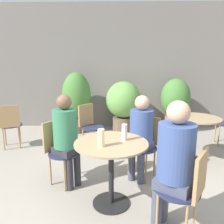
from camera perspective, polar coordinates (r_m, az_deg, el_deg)
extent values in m
plane|color=gray|center=(2.59, 4.02, -25.17)|extent=(20.00, 20.00, 0.00)
cube|color=slate|center=(5.50, 2.59, 11.55)|extent=(10.00, 0.06, 3.00)
cylinder|color=black|center=(2.74, -0.21, -22.57)|extent=(0.43, 0.43, 0.01)
cylinder|color=black|center=(2.55, -0.22, -15.86)|extent=(0.06, 0.06, 0.71)
cylinder|color=#997F5B|center=(2.39, -0.22, -8.15)|extent=(0.81, 0.81, 0.02)
cylinder|color=black|center=(3.97, 20.25, -11.73)|extent=(0.43, 0.43, 0.01)
cylinder|color=black|center=(3.84, 20.66, -6.76)|extent=(0.06, 0.06, 0.71)
cylinder|color=#997F5B|center=(3.74, 21.08, -1.46)|extent=(0.77, 0.77, 0.02)
cylinder|color=#232847|center=(2.23, 16.76, -18.95)|extent=(0.41, 0.41, 0.02)
cylinder|color=#9E7A4C|center=(2.43, 20.74, -22.62)|extent=(0.02, 0.02, 0.43)
cylinder|color=#9E7A4C|center=(2.28, 11.69, -24.57)|extent=(0.02, 0.02, 0.43)
cylinder|color=#9E7A4C|center=(2.49, 14.33, -21.24)|extent=(0.02, 0.02, 0.43)
cube|color=#9E7A4C|center=(2.09, 22.13, -14.98)|extent=(0.22, 0.31, 0.40)
cylinder|color=#232847|center=(3.11, 7.87, -9.26)|extent=(0.41, 0.41, 0.02)
cylinder|color=#9E7A4C|center=(3.25, 11.01, -12.61)|extent=(0.02, 0.02, 0.43)
cylinder|color=#9E7A4C|center=(3.36, 6.75, -11.65)|extent=(0.02, 0.02, 0.43)
cylinder|color=#9E7A4C|center=(3.03, 8.88, -14.46)|extent=(0.02, 0.02, 0.43)
cylinder|color=#9E7A4C|center=(3.14, 4.37, -13.32)|extent=(0.02, 0.02, 0.43)
cube|color=#9E7A4C|center=(3.19, 9.51, -4.69)|extent=(0.31, 0.22, 0.40)
cylinder|color=#232847|center=(2.97, -12.36, -10.46)|extent=(0.41, 0.41, 0.02)
cylinder|color=#9E7A4C|center=(3.23, -12.06, -12.82)|extent=(0.02, 0.02, 0.43)
cylinder|color=#9E7A4C|center=(3.08, -15.80, -14.38)|extent=(0.02, 0.02, 0.43)
cylinder|color=#9E7A4C|center=(3.06, -8.50, -14.20)|extent=(0.02, 0.02, 0.43)
cylinder|color=#9E7A4C|center=(2.89, -12.28, -15.99)|extent=(0.02, 0.02, 0.43)
cube|color=#9E7A4C|center=(3.03, -14.95, -5.89)|extent=(0.22, 0.31, 0.40)
cylinder|color=#232847|center=(4.60, -24.88, -3.16)|extent=(0.41, 0.41, 0.02)
cylinder|color=#9E7A4C|center=(4.55, -26.45, -6.41)|extent=(0.02, 0.02, 0.43)
cylinder|color=#9E7A4C|center=(4.52, -23.07, -6.20)|extent=(0.02, 0.02, 0.43)
cylinder|color=#9E7A4C|center=(4.80, -26.10, -5.42)|extent=(0.02, 0.02, 0.43)
cylinder|color=#9E7A4C|center=(4.78, -22.90, -5.22)|extent=(0.02, 0.02, 0.43)
cube|color=#9E7A4C|center=(4.37, -25.33, -1.11)|extent=(0.34, 0.15, 0.40)
cylinder|color=#232847|center=(4.04, -4.97, -4.06)|extent=(0.41, 0.41, 0.02)
cylinder|color=#9E7A4C|center=(4.29, -4.88, -6.20)|extent=(0.02, 0.02, 0.43)
cylinder|color=#9E7A4C|center=(4.12, -7.57, -7.07)|extent=(0.02, 0.02, 0.43)
cylinder|color=#9E7A4C|center=(4.11, -2.25, -7.00)|extent=(0.02, 0.02, 0.43)
cylinder|color=#9E7A4C|center=(3.93, -4.94, -7.96)|extent=(0.02, 0.02, 0.43)
cube|color=#9E7A4C|center=(4.12, -6.82, -0.75)|extent=(0.25, 0.29, 0.40)
cylinder|color=#9E7A4C|center=(4.72, 26.11, -5.73)|extent=(0.02, 0.02, 0.43)
cylinder|color=#9E7A4C|center=(4.96, 25.34, -4.79)|extent=(0.02, 0.02, 0.43)
cylinder|color=#42475B|center=(2.45, 13.07, -21.78)|extent=(0.10, 0.10, 0.42)
cylinder|color=#42475B|center=(2.33, 11.57, -23.61)|extent=(0.10, 0.10, 0.42)
cube|color=#42475B|center=(2.21, 15.83, -17.39)|extent=(0.42, 0.41, 0.10)
cylinder|color=#384C84|center=(2.07, 16.33, -9.91)|extent=(0.33, 0.33, 0.52)
sphere|color=tan|center=(1.97, 16.97, -0.08)|extent=(0.21, 0.21, 0.21)
cylinder|color=#42475B|center=(3.10, 5.18, -13.78)|extent=(0.09, 0.09, 0.42)
cylinder|color=#42475B|center=(3.04, 7.57, -14.39)|extent=(0.09, 0.09, 0.42)
cube|color=#42475B|center=(3.05, 7.56, -8.49)|extent=(0.39, 0.40, 0.09)
cylinder|color=#384C84|center=(2.97, 7.71, -3.65)|extent=(0.31, 0.31, 0.44)
sphere|color=tan|center=(2.90, 7.89, 2.41)|extent=(0.19, 0.19, 0.19)
cylinder|color=#2D2D33|center=(2.92, -11.02, -15.69)|extent=(0.09, 0.09, 0.42)
cylinder|color=#2D2D33|center=(3.01, -9.08, -14.75)|extent=(0.09, 0.09, 0.42)
cube|color=#2D2D33|center=(2.92, -11.87, -9.65)|extent=(0.39, 0.38, 0.09)
cylinder|color=#337551|center=(2.83, -12.12, -4.20)|extent=(0.31, 0.31, 0.49)
sphere|color=brown|center=(2.75, -12.44, 2.55)|extent=(0.19, 0.19, 0.19)
cylinder|color=silver|center=(2.43, 3.25, -5.31)|extent=(0.06, 0.06, 0.18)
cylinder|color=beige|center=(2.25, -2.86, -6.77)|extent=(0.07, 0.07, 0.19)
cylinder|color=brown|center=(5.27, -8.99, -3.37)|extent=(0.40, 0.40, 0.33)
ellipsoid|color=#427533|center=(5.12, -9.25, 4.20)|extent=(0.66, 0.66, 1.08)
cylinder|color=brown|center=(5.21, 2.93, -3.26)|extent=(0.49, 0.49, 0.35)
ellipsoid|color=#609947|center=(5.08, 3.00, 3.24)|extent=(0.80, 0.80, 0.85)
cylinder|color=#93664C|center=(5.40, 15.83, -3.07)|extent=(0.44, 0.44, 0.37)
ellipsoid|color=#427533|center=(5.27, 16.23, 3.55)|extent=(0.67, 0.67, 0.89)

